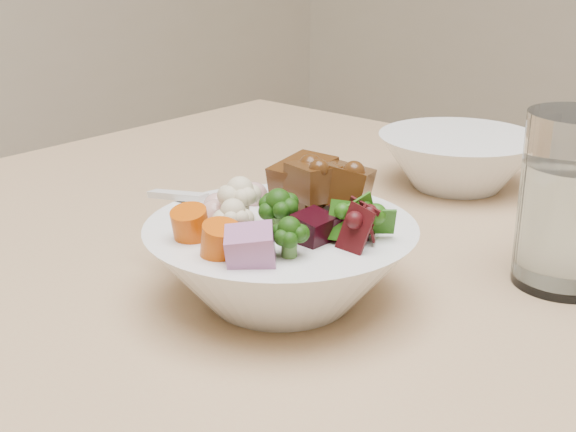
{
  "coord_description": "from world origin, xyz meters",
  "views": [
    {
      "loc": [
        0.06,
        -0.35,
        0.96
      ],
      "look_at": [
        -0.27,
        0.06,
        0.77
      ],
      "focal_mm": 50.0,
      "sensor_mm": 36.0,
      "label": 1
    }
  ],
  "objects": [
    {
      "name": "side_bowl",
      "position": [
        -0.3,
        0.38,
        0.73
      ],
      "size": [
        0.16,
        0.16,
        0.05
      ],
      "primitive_type": null,
      "color": "white",
      "rests_on": "dining_table"
    },
    {
      "name": "soup_spoon",
      "position": [
        -0.34,
        0.05,
        0.76
      ],
      "size": [
        0.09,
        0.03,
        0.02
      ],
      "rotation": [
        0.0,
        0.0,
        -0.03
      ],
      "color": "white",
      "rests_on": "food_bowl"
    },
    {
      "name": "water_glass",
      "position": [
        -0.13,
        0.22,
        0.76
      ],
      "size": [
        0.08,
        0.08,
        0.13
      ],
      "color": "white",
      "rests_on": "dining_table"
    },
    {
      "name": "food_bowl",
      "position": [
        -0.27,
        0.06,
        0.74
      ],
      "size": [
        0.19,
        0.19,
        0.1
      ],
      "color": "white",
      "rests_on": "dining_table"
    }
  ]
}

